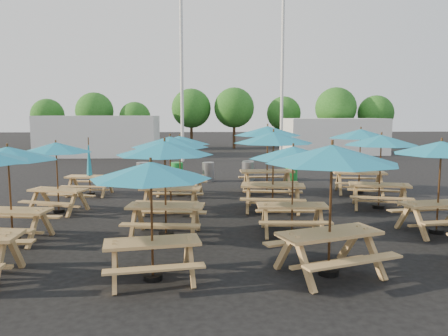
{
  "coord_description": "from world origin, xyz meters",
  "views": [
    {
      "loc": [
        -0.66,
        -13.03,
        2.89
      ],
      "look_at": [
        0.0,
        1.5,
        1.1
      ],
      "focal_mm": 35.0,
      "sensor_mm": 36.0,
      "label": 1
    }
  ],
  "objects_px": {
    "picnic_unit_6": "(170,146)",
    "picnic_unit_7": "(180,143)",
    "picnic_unit_1": "(8,158)",
    "picnic_unit_11": "(268,134)",
    "waste_bin_5": "(292,171)",
    "waste_bin_4": "(248,171)",
    "waste_bin_2": "(208,172)",
    "waste_bin_3": "(248,170)",
    "picnic_unit_3": "(89,172)",
    "picnic_unit_13": "(441,152)",
    "picnic_unit_9": "(293,157)",
    "waste_bin_0": "(143,172)",
    "picnic_unit_10": "(273,141)",
    "picnic_unit_4": "(151,176)",
    "picnic_unit_14": "(381,144)",
    "picnic_unit_15": "(361,137)",
    "waste_bin_1": "(177,172)",
    "picnic_unit_2": "(56,151)",
    "picnic_unit_5": "(165,153)",
    "picnic_unit_8": "(332,160)"
  },
  "relations": [
    {
      "from": "picnic_unit_6",
      "to": "picnic_unit_7",
      "type": "bearing_deg",
      "value": 93.72
    },
    {
      "from": "picnic_unit_1",
      "to": "picnic_unit_11",
      "type": "distance_m",
      "value": 9.0
    },
    {
      "from": "waste_bin_5",
      "to": "waste_bin_4",
      "type": "bearing_deg",
      "value": -178.8
    },
    {
      "from": "waste_bin_2",
      "to": "waste_bin_3",
      "type": "distance_m",
      "value": 1.85
    },
    {
      "from": "picnic_unit_7",
      "to": "waste_bin_4",
      "type": "xyz_separation_m",
      "value": [
        2.77,
        3.34,
        -1.46
      ]
    },
    {
      "from": "picnic_unit_3",
      "to": "picnic_unit_6",
      "type": "distance_m",
      "value": 4.45
    },
    {
      "from": "picnic_unit_13",
      "to": "waste_bin_3",
      "type": "relative_size",
      "value": 3.08
    },
    {
      "from": "picnic_unit_9",
      "to": "waste_bin_3",
      "type": "relative_size",
      "value": 2.68
    },
    {
      "from": "waste_bin_0",
      "to": "picnic_unit_10",
      "type": "bearing_deg",
      "value": -51.68
    },
    {
      "from": "picnic_unit_6",
      "to": "picnic_unit_9",
      "type": "height_order",
      "value": "picnic_unit_6"
    },
    {
      "from": "picnic_unit_4",
      "to": "picnic_unit_10",
      "type": "bearing_deg",
      "value": 51.54
    },
    {
      "from": "picnic_unit_1",
      "to": "picnic_unit_13",
      "type": "height_order",
      "value": "picnic_unit_13"
    },
    {
      "from": "picnic_unit_7",
      "to": "waste_bin_5",
      "type": "xyz_separation_m",
      "value": [
        4.71,
        3.38,
        -1.46
      ]
    },
    {
      "from": "picnic_unit_9",
      "to": "waste_bin_3",
      "type": "distance_m",
      "value": 9.02
    },
    {
      "from": "picnic_unit_6",
      "to": "picnic_unit_14",
      "type": "xyz_separation_m",
      "value": [
        6.38,
        0.3,
        0.02
      ]
    },
    {
      "from": "picnic_unit_15",
      "to": "waste_bin_1",
      "type": "distance_m",
      "value": 7.72
    },
    {
      "from": "picnic_unit_4",
      "to": "waste_bin_1",
      "type": "xyz_separation_m",
      "value": [
        -0.27,
        11.31,
        -1.42
      ]
    },
    {
      "from": "picnic_unit_3",
      "to": "waste_bin_2",
      "type": "height_order",
      "value": "picnic_unit_3"
    },
    {
      "from": "picnic_unit_2",
      "to": "picnic_unit_15",
      "type": "xyz_separation_m",
      "value": [
        10.01,
        2.74,
        0.25
      ]
    },
    {
      "from": "picnic_unit_9",
      "to": "picnic_unit_10",
      "type": "relative_size",
      "value": 0.83
    },
    {
      "from": "picnic_unit_4",
      "to": "picnic_unit_5",
      "type": "height_order",
      "value": "picnic_unit_5"
    },
    {
      "from": "picnic_unit_8",
      "to": "picnic_unit_6",
      "type": "bearing_deg",
      "value": 102.33
    },
    {
      "from": "picnic_unit_7",
      "to": "waste_bin_0",
      "type": "relative_size",
      "value": 3.07
    },
    {
      "from": "picnic_unit_5",
      "to": "picnic_unit_2",
      "type": "bearing_deg",
      "value": 147.48
    },
    {
      "from": "waste_bin_1",
      "to": "waste_bin_2",
      "type": "xyz_separation_m",
      "value": [
        1.35,
        -0.02,
        0.0
      ]
    },
    {
      "from": "picnic_unit_3",
      "to": "waste_bin_2",
      "type": "distance_m",
      "value": 5.26
    },
    {
      "from": "picnic_unit_6",
      "to": "picnic_unit_4",
      "type": "bearing_deg",
      "value": -82.91
    },
    {
      "from": "picnic_unit_10",
      "to": "waste_bin_2",
      "type": "xyz_separation_m",
      "value": [
        -1.88,
        5.88,
        -1.68
      ]
    },
    {
      "from": "picnic_unit_13",
      "to": "waste_bin_0",
      "type": "xyz_separation_m",
      "value": [
        -8.34,
        8.64,
        -1.57
      ]
    },
    {
      "from": "picnic_unit_4",
      "to": "picnic_unit_7",
      "type": "xyz_separation_m",
      "value": [
        0.04,
        8.08,
        0.04
      ]
    },
    {
      "from": "waste_bin_0",
      "to": "picnic_unit_7",
      "type": "bearing_deg",
      "value": -61.43
    },
    {
      "from": "picnic_unit_7",
      "to": "picnic_unit_8",
      "type": "bearing_deg",
      "value": -55.51
    },
    {
      "from": "picnic_unit_7",
      "to": "picnic_unit_9",
      "type": "distance_m",
      "value": 6.01
    },
    {
      "from": "picnic_unit_5",
      "to": "waste_bin_4",
      "type": "height_order",
      "value": "picnic_unit_5"
    },
    {
      "from": "picnic_unit_6",
      "to": "waste_bin_1",
      "type": "relative_size",
      "value": 2.97
    },
    {
      "from": "waste_bin_3",
      "to": "waste_bin_5",
      "type": "xyz_separation_m",
      "value": [
        1.88,
        -0.3,
        0.0
      ]
    },
    {
      "from": "picnic_unit_5",
      "to": "picnic_unit_8",
      "type": "xyz_separation_m",
      "value": [
        3.16,
        -2.62,
        0.08
      ]
    },
    {
      "from": "picnic_unit_11",
      "to": "picnic_unit_15",
      "type": "xyz_separation_m",
      "value": [
        3.37,
        -0.29,
        -0.09
      ]
    },
    {
      "from": "picnic_unit_3",
      "to": "picnic_unit_13",
      "type": "distance_m",
      "value": 11.3
    },
    {
      "from": "picnic_unit_4",
      "to": "picnic_unit_5",
      "type": "bearing_deg",
      "value": 80.34
    },
    {
      "from": "picnic_unit_14",
      "to": "picnic_unit_15",
      "type": "xyz_separation_m",
      "value": [
        0.3,
        2.61,
        0.08
      ]
    },
    {
      "from": "picnic_unit_3",
      "to": "picnic_unit_14",
      "type": "distance_m",
      "value": 9.94
    },
    {
      "from": "picnic_unit_1",
      "to": "waste_bin_3",
      "type": "distance_m",
      "value": 11.32
    },
    {
      "from": "picnic_unit_5",
      "to": "picnic_unit_13",
      "type": "bearing_deg",
      "value": 6.46
    },
    {
      "from": "picnic_unit_1",
      "to": "waste_bin_0",
      "type": "relative_size",
      "value": 2.93
    },
    {
      "from": "picnic_unit_10",
      "to": "waste_bin_3",
      "type": "relative_size",
      "value": 3.23
    },
    {
      "from": "picnic_unit_8",
      "to": "picnic_unit_11",
      "type": "relative_size",
      "value": 1.18
    },
    {
      "from": "picnic_unit_4",
      "to": "waste_bin_1",
      "type": "bearing_deg",
      "value": 81.62
    },
    {
      "from": "picnic_unit_2",
      "to": "picnic_unit_4",
      "type": "xyz_separation_m",
      "value": [
        3.41,
        -5.46,
        0.01
      ]
    },
    {
      "from": "picnic_unit_1",
      "to": "picnic_unit_3",
      "type": "height_order",
      "value": "picnic_unit_1"
    }
  ]
}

